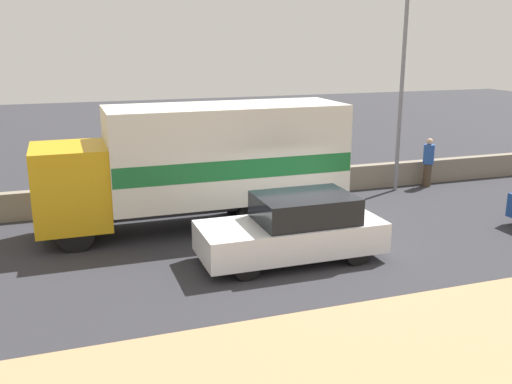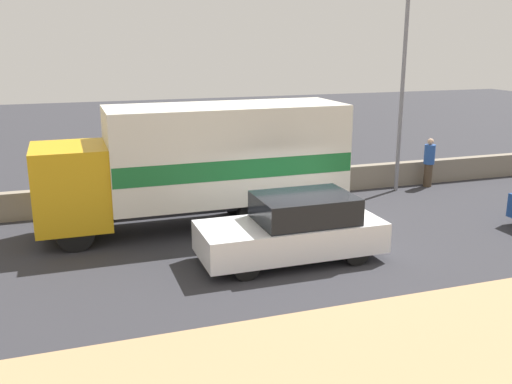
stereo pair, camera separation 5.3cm
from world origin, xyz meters
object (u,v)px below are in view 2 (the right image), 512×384
car_hatchback (294,229)px  pedestrian (429,162)px  street_lamp (404,70)px  box_truck (206,161)px

car_hatchback → pedestrian: bearing=-145.5°
street_lamp → car_hatchback: street_lamp is taller
box_truck → pedestrian: bearing=-168.0°
box_truck → car_hatchback: (1.40, -3.27, -1.15)m
box_truck → car_hatchback: 3.73m
street_lamp → car_hatchback: (-6.08, -5.04, -3.46)m
street_lamp → pedestrian: size_ratio=4.11×
box_truck → pedestrian: box_truck is taller
street_lamp → box_truck: bearing=-166.7°
car_hatchback → box_truck: bearing=-66.9°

